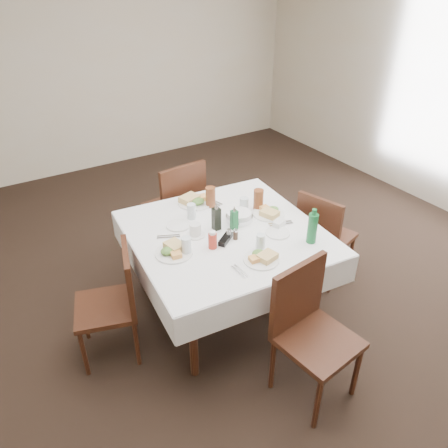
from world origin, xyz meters
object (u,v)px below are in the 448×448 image
Objects in this scene: chair_east at (322,233)px; ketchup_bottle at (213,240)px; chair_north at (178,204)px; oil_cruet_dark at (216,218)px; water_w at (186,246)px; green_bottle at (312,228)px; dining_table at (226,240)px; chair_south at (308,324)px; coffee_mug at (195,230)px; bread_basket at (239,216)px; oil_cruet_green at (234,219)px; water_n at (191,211)px; water_s at (261,242)px; water_e at (244,205)px; chair_west at (116,297)px.

ketchup_bottle reaches higher than chair_east.
chair_north is 4.29× the size of oil_cruet_dark.
green_bottle reaches higher than water_w.
green_bottle is (0.45, -0.44, 0.20)m from dining_table.
oil_cruet_dark reaches higher than chair_north.
chair_south is 6.77× the size of coffee_mug.
oil_cruet_green is at bearing -140.80° from bread_basket.
chair_north is 7.82× the size of water_n.
water_s is at bearing -52.17° from coffee_mug.
water_n is 0.42m from water_e.
chair_north reaches higher than chair_east.
green_bottle is at bearing -73.87° from chair_north.
ketchup_bottle is at bearing 145.56° from water_s.
oil_cruet_dark reaches higher than dining_table.
dining_table is 0.23m from bread_basket.
water_n is 0.36m from oil_cruet_green.
water_s is at bearing -20.27° from chair_west.
oil_cruet_dark is (-0.22, -0.02, 0.06)m from bread_basket.
chair_north is 1.45m from green_bottle.
coffee_mug is (-0.09, -0.23, -0.02)m from water_n.
chair_north is at bearing 73.86° from water_n.
oil_cruet_dark is 1.63× the size of coffee_mug.
bread_basket is (0.30, -0.22, -0.03)m from water_n.
coffee_mug is (-0.27, 0.97, 0.27)m from chair_south.
dining_table is 0.26m from coffee_mug.
water_s is 0.91× the size of water_w.
water_s is 0.59× the size of oil_cruet_green.
oil_cruet_dark is (-0.04, 0.06, 0.17)m from dining_table.
green_bottle is at bearing -19.76° from chair_west.
water_s is 0.52m from water_e.
chair_north is at bearing 86.63° from dining_table.
coffee_mug is at bearing -169.01° from water_e.
oil_cruet_green is at bearing 26.42° from ketchup_bottle.
chair_south is 1.18m from chair_east.
chair_south is at bearing -90.07° from chair_north.
oil_cruet_dark is 0.13m from oil_cruet_green.
water_s is 0.55× the size of bread_basket.
chair_south is 1.08× the size of chair_west.
bread_basket is (1.05, 0.05, 0.30)m from chair_west.
water_s is 0.42m from bread_basket.
water_w is (-0.43, -1.01, 0.27)m from chair_north.
green_bottle is (0.27, -0.52, 0.08)m from bread_basket.
chair_east is (0.86, 0.80, -0.04)m from chair_south.
green_bottle is at bearing 49.20° from chair_south.
water_s is 0.87× the size of ketchup_bottle.
green_bottle is (0.39, -1.36, 0.33)m from chair_north.
water_n is at bearing 68.01° from coffee_mug.
bread_basket is at bearing 82.68° from chair_south.
chair_west reaches higher than bread_basket.
oil_cruet_green is at bearing -88.67° from chair_north.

